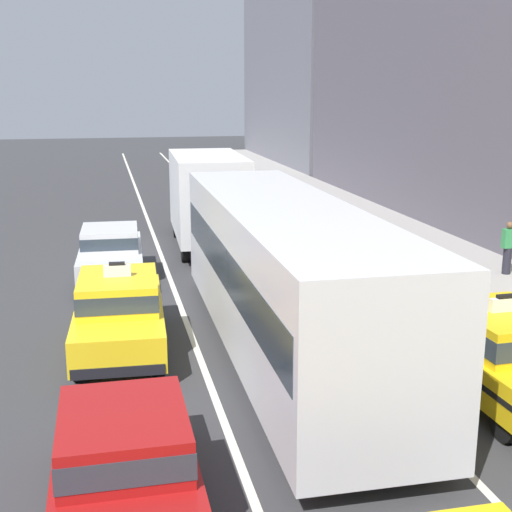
{
  "coord_description": "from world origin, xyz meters",
  "views": [
    {
      "loc": [
        -3.38,
        -0.75,
        5.44
      ],
      "look_at": [
        0.33,
        15.88,
        1.3
      ],
      "focal_mm": 48.46,
      "sensor_mm": 36.0,
      "label": 1
    }
  ],
  "objects_px": {
    "taxi_left_third": "(119,311)",
    "pedestrian_near_crosswalk": "(508,248)",
    "taxi_right_third": "(375,270)",
    "taxi_right_second": "(497,351)",
    "sedan_left_fourth": "(111,252)",
    "box_truck_center_third": "(206,195)",
    "bus_center_second": "(284,271)",
    "sedan_left_second": "(125,463)",
    "sedan_right_fourth": "(304,231)"
  },
  "relations": [
    {
      "from": "taxi_right_third",
      "to": "taxi_left_third",
      "type": "bearing_deg",
      "value": -163.42
    },
    {
      "from": "box_truck_center_third",
      "to": "pedestrian_near_crosswalk",
      "type": "distance_m",
      "value": 10.21
    },
    {
      "from": "bus_center_second",
      "to": "taxi_right_second",
      "type": "height_order",
      "value": "bus_center_second"
    },
    {
      "from": "box_truck_center_third",
      "to": "taxi_right_third",
      "type": "bearing_deg",
      "value": -67.55
    },
    {
      "from": "bus_center_second",
      "to": "box_truck_center_third",
      "type": "relative_size",
      "value": 1.59
    },
    {
      "from": "bus_center_second",
      "to": "taxi_right_third",
      "type": "height_order",
      "value": "bus_center_second"
    },
    {
      "from": "taxi_left_third",
      "to": "taxi_right_third",
      "type": "height_order",
      "value": "same"
    },
    {
      "from": "box_truck_center_third",
      "to": "pedestrian_near_crosswalk",
      "type": "xyz_separation_m",
      "value": [
        7.91,
        -6.41,
        -0.84
      ]
    },
    {
      "from": "box_truck_center_third",
      "to": "taxi_right_third",
      "type": "xyz_separation_m",
      "value": [
        3.22,
        -7.79,
        -0.9
      ]
    },
    {
      "from": "bus_center_second",
      "to": "sedan_right_fourth",
      "type": "xyz_separation_m",
      "value": [
        2.92,
        8.44,
        -0.97
      ]
    },
    {
      "from": "bus_center_second",
      "to": "sedan_right_fourth",
      "type": "height_order",
      "value": "bus_center_second"
    },
    {
      "from": "sedan_left_second",
      "to": "taxi_right_second",
      "type": "height_order",
      "value": "taxi_right_second"
    },
    {
      "from": "taxi_right_second",
      "to": "sedan_left_fourth",
      "type": "bearing_deg",
      "value": 124.92
    },
    {
      "from": "bus_center_second",
      "to": "pedestrian_near_crosswalk",
      "type": "distance_m",
      "value": 9.07
    },
    {
      "from": "sedan_left_fourth",
      "to": "box_truck_center_third",
      "type": "xyz_separation_m",
      "value": [
        3.39,
        4.07,
        0.93
      ]
    },
    {
      "from": "sedan_left_second",
      "to": "pedestrian_near_crosswalk",
      "type": "xyz_separation_m",
      "value": [
        11.33,
        9.49,
        0.09
      ]
    },
    {
      "from": "taxi_left_third",
      "to": "sedan_right_fourth",
      "type": "height_order",
      "value": "taxi_left_third"
    },
    {
      "from": "bus_center_second",
      "to": "taxi_right_third",
      "type": "xyz_separation_m",
      "value": [
        3.22,
        2.97,
        -0.94
      ]
    },
    {
      "from": "taxi_right_second",
      "to": "taxi_right_third",
      "type": "height_order",
      "value": "same"
    },
    {
      "from": "sedan_left_second",
      "to": "taxi_left_third",
      "type": "xyz_separation_m",
      "value": [
        0.11,
        6.16,
        0.03
      ]
    },
    {
      "from": "taxi_right_third",
      "to": "sedan_right_fourth",
      "type": "height_order",
      "value": "taxi_right_third"
    },
    {
      "from": "sedan_left_fourth",
      "to": "pedestrian_near_crosswalk",
      "type": "xyz_separation_m",
      "value": [
        11.3,
        -2.34,
        0.09
      ]
    },
    {
      "from": "box_truck_center_third",
      "to": "sedan_left_second",
      "type": "bearing_deg",
      "value": -102.14
    },
    {
      "from": "taxi_right_third",
      "to": "sedan_left_second",
      "type": "bearing_deg",
      "value": -129.33
    },
    {
      "from": "taxi_left_third",
      "to": "taxi_right_second",
      "type": "height_order",
      "value": "same"
    },
    {
      "from": "box_truck_center_third",
      "to": "sedan_right_fourth",
      "type": "height_order",
      "value": "box_truck_center_third"
    },
    {
      "from": "taxi_right_second",
      "to": "sedan_right_fourth",
      "type": "distance_m",
      "value": 11.23
    },
    {
      "from": "sedan_left_fourth",
      "to": "pedestrian_near_crosswalk",
      "type": "distance_m",
      "value": 11.54
    },
    {
      "from": "taxi_left_third",
      "to": "taxi_right_third",
      "type": "relative_size",
      "value": 1.01
    },
    {
      "from": "pedestrian_near_crosswalk",
      "to": "taxi_right_third",
      "type": "bearing_deg",
      "value": -163.53
    },
    {
      "from": "taxi_left_third",
      "to": "pedestrian_near_crosswalk",
      "type": "distance_m",
      "value": 11.7
    },
    {
      "from": "taxi_right_second",
      "to": "taxi_left_third",
      "type": "bearing_deg",
      "value": 149.74
    },
    {
      "from": "sedan_left_second",
      "to": "sedan_left_fourth",
      "type": "xyz_separation_m",
      "value": [
        0.03,
        11.83,
        0.0
      ]
    },
    {
      "from": "sedan_left_fourth",
      "to": "box_truck_center_third",
      "type": "relative_size",
      "value": 0.62
    },
    {
      "from": "bus_center_second",
      "to": "taxi_right_third",
      "type": "bearing_deg",
      "value": 42.71
    },
    {
      "from": "sedan_left_second",
      "to": "pedestrian_near_crosswalk",
      "type": "height_order",
      "value": "pedestrian_near_crosswalk"
    },
    {
      "from": "sedan_left_second",
      "to": "taxi_right_second",
      "type": "distance_m",
      "value": 7.05
    },
    {
      "from": "bus_center_second",
      "to": "pedestrian_near_crosswalk",
      "type": "relative_size",
      "value": 7.22
    },
    {
      "from": "sedan_left_fourth",
      "to": "taxi_right_third",
      "type": "relative_size",
      "value": 0.95
    },
    {
      "from": "taxi_left_third",
      "to": "sedan_left_fourth",
      "type": "distance_m",
      "value": 5.67
    },
    {
      "from": "sedan_left_fourth",
      "to": "sedan_right_fourth",
      "type": "xyz_separation_m",
      "value": [
        6.32,
        1.74,
        0.0
      ]
    },
    {
      "from": "sedan_left_second",
      "to": "sedan_right_fourth",
      "type": "relative_size",
      "value": 0.99
    },
    {
      "from": "sedan_left_fourth",
      "to": "taxi_right_third",
      "type": "bearing_deg",
      "value": -29.38
    },
    {
      "from": "bus_center_second",
      "to": "taxi_right_third",
      "type": "distance_m",
      "value": 4.48
    },
    {
      "from": "box_truck_center_third",
      "to": "sedan_right_fourth",
      "type": "relative_size",
      "value": 1.63
    },
    {
      "from": "box_truck_center_third",
      "to": "sedan_right_fourth",
      "type": "distance_m",
      "value": 3.85
    },
    {
      "from": "box_truck_center_third",
      "to": "taxi_right_third",
      "type": "distance_m",
      "value": 8.48
    },
    {
      "from": "sedan_left_second",
      "to": "bus_center_second",
      "type": "relative_size",
      "value": 0.38
    },
    {
      "from": "taxi_left_third",
      "to": "bus_center_second",
      "type": "relative_size",
      "value": 0.41
    },
    {
      "from": "pedestrian_near_crosswalk",
      "to": "sedan_left_fourth",
      "type": "bearing_deg",
      "value": 168.31
    }
  ]
}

